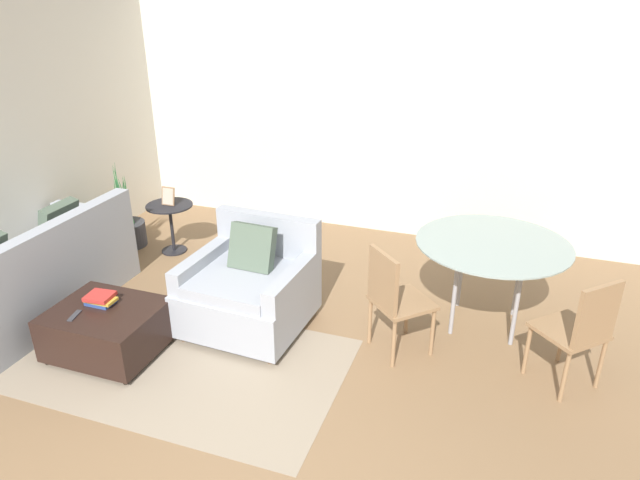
{
  "coord_description": "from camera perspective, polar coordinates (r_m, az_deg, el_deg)",
  "views": [
    {
      "loc": [
        1.37,
        -2.21,
        2.73
      ],
      "look_at": [
        -0.07,
        1.92,
        0.75
      ],
      "focal_mm": 32.0,
      "sensor_mm": 36.0,
      "label": 1
    }
  ],
  "objects": [
    {
      "name": "wall_back",
      "position": [
        6.53,
        6.88,
        12.21
      ],
      "size": [
        12.0,
        0.06,
        2.75
      ],
      "color": "beige",
      "rests_on": "ground_plane"
    },
    {
      "name": "ground_plane",
      "position": [
        3.77,
        -9.35,
        -22.42
      ],
      "size": [
        20.0,
        20.0,
        0.0
      ],
      "primitive_type": "plane",
      "color": "brown"
    },
    {
      "name": "couch",
      "position": [
        5.64,
        -27.35,
        -4.05
      ],
      "size": [
        0.93,
        2.07,
        0.92
      ],
      "color": "#999EA8",
      "rests_on": "ground_plane"
    },
    {
      "name": "ottoman",
      "position": [
        4.89,
        -20.49,
        -8.3
      ],
      "size": [
        0.83,
        0.7,
        0.4
      ],
      "color": "black",
      "rests_on": "ground_plane"
    },
    {
      "name": "side_table",
      "position": [
        6.4,
        -14.7,
        2.1
      ],
      "size": [
        0.5,
        0.5,
        0.55
      ],
      "color": "black",
      "rests_on": "ground_plane"
    },
    {
      "name": "potted_plant",
      "position": [
        6.77,
        -18.73,
        1.26
      ],
      "size": [
        0.39,
        0.39,
        0.97
      ],
      "color": "#333338",
      "rests_on": "ground_plane"
    },
    {
      "name": "dining_table",
      "position": [
        4.92,
        16.84,
        -1.03
      ],
      "size": [
        1.26,
        1.26,
        0.78
      ],
      "color": "#8C9E99",
      "rests_on": "ground_plane"
    },
    {
      "name": "tv_remote_primary",
      "position": [
        4.79,
        -23.34,
        -6.95
      ],
      "size": [
        0.07,
        0.16,
        0.01
      ],
      "color": "#333338",
      "rests_on": "ottoman"
    },
    {
      "name": "dining_chair_near_right",
      "position": [
        4.45,
        24.63,
        -7.92
      ],
      "size": [
        0.59,
        0.59,
        0.9
      ],
      "color": "#93704C",
      "rests_on": "ground_plane"
    },
    {
      "name": "dining_chair_near_left",
      "position": [
        4.47,
        7.34,
        -5.53
      ],
      "size": [
        0.59,
        0.59,
        0.9
      ],
      "color": "#93704C",
      "rests_on": "ground_plane"
    },
    {
      "name": "area_rug",
      "position": [
        4.79,
        -15.45,
        -11.34
      ],
      "size": [
        2.88,
        1.53,
        0.01
      ],
      "color": "gray",
      "rests_on": "ground_plane"
    },
    {
      "name": "armchair",
      "position": [
        4.9,
        -7.03,
        -4.82
      ],
      "size": [
        1.02,
        1.0,
        0.91
      ],
      "color": "#999EA8",
      "rests_on": "ground_plane"
    },
    {
      "name": "picture_frame",
      "position": [
        6.31,
        -14.94,
        4.25
      ],
      "size": [
        0.15,
        0.07,
        0.2
      ],
      "color": "#8C6647",
      "rests_on": "side_table"
    },
    {
      "name": "tv_remote_secondary",
      "position": [
        5.01,
        -20.74,
        -5.07
      ],
      "size": [
        0.11,
        0.13,
        0.01
      ],
      "color": "black",
      "rests_on": "ottoman"
    },
    {
      "name": "book_stack",
      "position": [
        4.86,
        -21.11,
        -5.52
      ],
      "size": [
        0.24,
        0.2,
        0.08
      ],
      "color": "#2D478C",
      "rests_on": "ottoman"
    }
  ]
}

